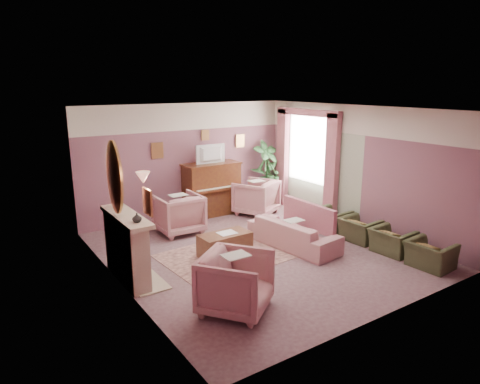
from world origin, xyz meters
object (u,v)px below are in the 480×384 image
floral_armchair_left (179,211)px  floral_armchair_right (256,195)px  floral_armchair_front (236,280)px  olive_chair_d (332,216)px  olive_chair_b (392,237)px  television (212,153)px  olive_chair_c (360,226)px  sofa (294,228)px  olive_chair_a (431,251)px  coffee_table (225,245)px  piano (212,189)px  side_table (270,193)px

floral_armchair_left → floral_armchair_right: bearing=4.6°
floral_armchair_right → floral_armchair_front: (-3.07, -3.75, 0.00)m
floral_armchair_left → olive_chair_d: 3.46m
olive_chair_b → television: bearing=111.4°
olive_chair_c → sofa: bearing=159.1°
television → olive_chair_a: bearing=-71.9°
floral_armchair_right → floral_armchair_front: same height
sofa → floral_armchair_left: size_ratio=2.02×
television → olive_chair_b: size_ratio=1.05×
floral_armchair_left → olive_chair_a: (2.95, -4.25, -0.16)m
television → floral_armchair_front: (-2.12, -4.32, -1.11)m
coffee_table → floral_armchair_right: (2.11, 1.89, 0.26)m
floral_armchair_right → olive_chair_d: 2.10m
piano → television: size_ratio=1.75×
television → floral_armchair_right: 1.57m
sofa → olive_chair_d: 1.41m
coffee_table → floral_armchair_right: size_ratio=1.02×
olive_chair_a → olive_chair_b: same height
olive_chair_a → olive_chair_b: size_ratio=1.00×
television → floral_armchair_left: bearing=-150.4°
coffee_table → olive_chair_b: olive_chair_b is taller
floral_armchair_left → olive_chair_c: size_ratio=1.28×
television → floral_armchair_right: bearing=-30.6°
floral_armchair_right → sofa: bearing=-107.1°
floral_armchair_left → floral_armchair_front: 3.66m
floral_armchair_right → side_table: bearing=29.1°
olive_chair_a → side_table: 4.88m
olive_chair_b → olive_chair_c: size_ratio=1.00×
floral_armchair_front → sofa: bearing=32.0°
olive_chair_c → olive_chair_b: bearing=-90.0°
floral_armchair_right → olive_chair_b: floral_armchair_right is taller
olive_chair_d → television: bearing=122.8°
piano → olive_chair_a: size_ratio=1.84×
floral_armchair_left → olive_chair_b: (2.95, -3.43, -0.16)m
floral_armchair_left → television: bearing=29.6°
piano → coffee_table: bearing=-114.8°
coffee_table → olive_chair_a: (2.80, -2.54, 0.10)m
floral_armchair_right → side_table: floral_armchair_right is taller
piano → olive_chair_c: bearing=-64.3°
olive_chair_a → piano: bearing=108.0°
sofa → olive_chair_c: (1.38, -0.53, -0.07)m
piano → olive_chair_b: bearing=-68.8°
olive_chair_a → floral_armchair_front: bearing=169.7°
side_table → television: bearing=175.9°
floral_armchair_right → olive_chair_c: floral_armchair_right is taller
olive_chair_d → piano: bearing=122.3°
piano → olive_chair_d: size_ratio=1.84×
olive_chair_a → olive_chair_d: (0.00, 2.46, 0.00)m
coffee_table → sofa: bearing=-14.9°
television → sofa: size_ratio=0.41×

